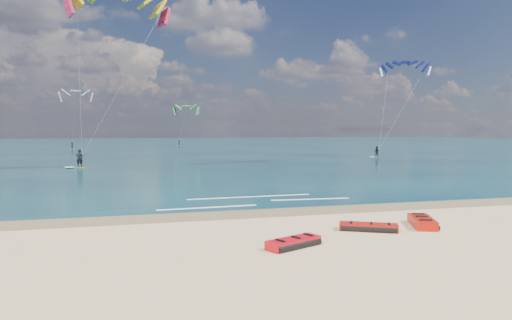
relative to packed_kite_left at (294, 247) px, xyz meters
The scene contains 10 objects.
ground 43.58m from the packed_kite_left, 91.42° to the left, with size 320.00×320.00×0.00m, color tan.
wet_sand_strip 6.65m from the packed_kite_left, 99.36° to the left, with size 320.00×2.40×0.01m, color brown.
sea 107.57m from the packed_kite_left, 90.58° to the left, with size 320.00×200.00×0.04m, color #092635.
packed_kite_left is the anchor object (origin of this frame).
packed_kite_mid 4.16m from the packed_kite_left, 23.67° to the left, with size 2.48×0.97×0.35m, color #B2150C, non-canonical shape.
packed_kite_right 6.69m from the packed_kite_left, 16.07° to the left, with size 2.37×1.22×0.44m, color #B81307, non-canonical shape.
kitesurfer_main 35.43m from the packed_kite_left, 104.70° to the left, with size 12.68×9.75×18.57m.
kitesurfer_far 53.92m from the packed_kite_left, 55.15° to the left, with size 8.89×5.11×14.97m.
shoreline_foam 10.34m from the packed_kite_left, 82.73° to the left, with size 11.22×3.62×0.01m.
distant_kites 93.86m from the packed_kite_left, 103.03° to the left, with size 61.38×17.53×12.16m.
Camera 1 is at (-4.20, -18.36, 4.10)m, focal length 32.00 mm.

